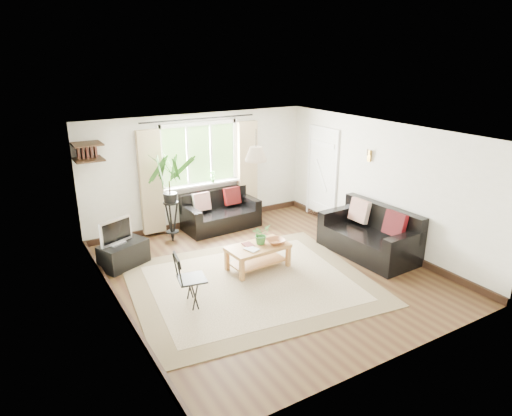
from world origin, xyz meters
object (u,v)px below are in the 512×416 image
palm_stand (170,199)px  folding_chair (192,280)px  tv_stand (124,254)px  sofa_right (368,233)px  sofa_back (221,211)px  coffee_table (258,257)px

palm_stand → folding_chair: 2.59m
tv_stand → palm_stand: bearing=5.7°
sofa_right → palm_stand: bearing=-132.9°
folding_chair → palm_stand: bearing=-4.3°
sofa_right → tv_stand: size_ratio=2.24×
sofa_right → palm_stand: 3.82m
tv_stand → palm_stand: palm_stand is taller
sofa_back → sofa_right: sofa_right is taller
sofa_back → palm_stand: 1.27m
tv_stand → palm_stand: size_ratio=0.46×
sofa_right → palm_stand: (-2.88, 2.46, 0.45)m
folding_chair → tv_stand: bearing=25.5°
tv_stand → folding_chair: folding_chair is taller
tv_stand → folding_chair: 1.92m
coffee_table → palm_stand: palm_stand is taller
coffee_table → folding_chair: bearing=-159.6°
palm_stand → sofa_right: bearing=-40.5°
palm_stand → sofa_back: bearing=7.2°
sofa_right → coffee_table: sofa_right is taller
sofa_back → tv_stand: (-2.30, -0.78, -0.15)m
coffee_table → palm_stand: bearing=113.1°
sofa_back → sofa_right: 3.13m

